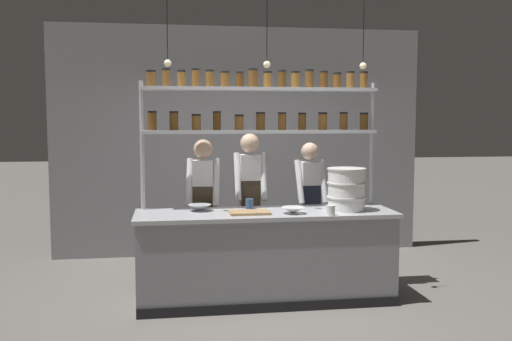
{
  "coord_description": "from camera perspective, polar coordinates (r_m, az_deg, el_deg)",
  "views": [
    {
      "loc": [
        -0.95,
        -5.6,
        1.86
      ],
      "look_at": [
        -0.07,
        0.2,
        1.32
      ],
      "focal_mm": 40.0,
      "sensor_mm": 36.0,
      "label": 1
    }
  ],
  "objects": [
    {
      "name": "cutting_board",
      "position": [
        5.63,
        -0.65,
        -4.22
      ],
      "size": [
        0.4,
        0.26,
        0.02
      ],
      "color": "#A88456",
      "rests_on": "prep_counter"
    },
    {
      "name": "back_wall",
      "position": [
        7.8,
        -1.64,
        2.91
      ],
      "size": [
        5.01,
        0.12,
        3.08
      ],
      "primitive_type": "cube",
      "color": "#939399",
      "rests_on": "ground_plane"
    },
    {
      "name": "pendant_light_row",
      "position": [
        5.71,
        1.16,
        10.89
      ],
      "size": [
        2.02,
        0.07,
        0.68
      ],
      "color": "black"
    },
    {
      "name": "prep_counter",
      "position": [
        5.85,
        0.97,
        -8.58
      ],
      "size": [
        2.61,
        0.76,
        0.92
      ],
      "color": "gray",
      "rests_on": "ground_plane"
    },
    {
      "name": "serving_cup_front",
      "position": [
        5.58,
        7.48,
        -3.96
      ],
      "size": [
        0.09,
        0.09,
        0.1
      ],
      "color": "silver",
      "rests_on": "prep_counter"
    },
    {
      "name": "chef_center",
      "position": [
        6.42,
        -0.62,
        -2.65
      ],
      "size": [
        0.36,
        0.29,
        1.69
      ],
      "rotation": [
        0.0,
        0.0,
        -0.0
      ],
      "color": "black",
      "rests_on": "ground_plane"
    },
    {
      "name": "chef_left",
      "position": [
        6.26,
        -5.27,
        -3.26
      ],
      "size": [
        0.39,
        0.31,
        1.63
      ],
      "rotation": [
        0.0,
        0.0,
        -0.16
      ],
      "color": "black",
      "rests_on": "ground_plane"
    },
    {
      "name": "spice_shelf_unit",
      "position": [
        6.01,
        0.45,
        5.87
      ],
      "size": [
        2.5,
        0.28,
        2.37
      ],
      "color": "#B7BABF",
      "rests_on": "ground_plane"
    },
    {
      "name": "ground_plane",
      "position": [
        5.98,
        0.96,
        -12.86
      ],
      "size": [
        40.0,
        40.0,
        0.0
      ],
      "primitive_type": "plane",
      "color": "slate"
    },
    {
      "name": "chef_right",
      "position": [
        6.65,
        5.38,
        -3.06
      ],
      "size": [
        0.38,
        0.3,
        1.58
      ],
      "rotation": [
        0.0,
        0.0,
        0.11
      ],
      "color": "black",
      "rests_on": "ground_plane"
    },
    {
      "name": "container_stack",
      "position": [
        5.87,
        9.02,
        -1.86
      ],
      "size": [
        0.4,
        0.4,
        0.43
      ],
      "color": "white",
      "rests_on": "prep_counter"
    },
    {
      "name": "prep_bowl_center_front",
      "position": [
        5.64,
        3.74,
        -4.01
      ],
      "size": [
        0.23,
        0.23,
        0.06
      ],
      "color": "white",
      "rests_on": "prep_counter"
    },
    {
      "name": "serving_cup_by_board",
      "position": [
        5.93,
        -0.66,
        -3.34
      ],
      "size": [
        0.08,
        0.08,
        0.1
      ],
      "color": "#334C70",
      "rests_on": "prep_counter"
    },
    {
      "name": "prep_bowl_near_left",
      "position": [
        5.82,
        -5.66,
        -3.73
      ],
      "size": [
        0.24,
        0.24,
        0.07
      ],
      "color": "#B2B7BC",
      "rests_on": "prep_counter"
    }
  ]
}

